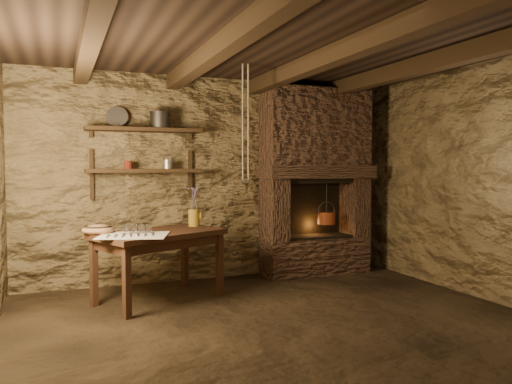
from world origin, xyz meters
name	(u,v)px	position (x,y,z in m)	size (l,w,h in m)	color
floor	(284,327)	(0.00, 0.00, 0.00)	(4.50, 4.50, 0.00)	black
back_wall	(214,179)	(0.00, 2.00, 1.20)	(4.50, 0.04, 2.40)	#483721
front_wall	(469,199)	(0.00, -2.00, 1.20)	(4.50, 0.04, 2.40)	#483721
right_wall	(489,181)	(2.25, 0.00, 1.20)	(0.04, 4.00, 2.40)	#483721
ceiling	(285,38)	(0.00, 0.00, 2.40)	(4.50, 4.00, 0.04)	black
beam_far_left	(92,30)	(-1.50, 0.00, 2.31)	(0.14, 3.95, 0.16)	black
beam_mid_left	(227,43)	(-0.50, 0.00, 2.31)	(0.14, 3.95, 0.16)	black
beam_mid_right	(338,54)	(0.50, 0.00, 2.31)	(0.14, 3.95, 0.16)	black
beam_far_right	(431,63)	(1.50, 0.00, 2.31)	(0.14, 3.95, 0.16)	black
shelf_lower	(145,171)	(-0.85, 1.84, 1.30)	(1.25, 0.30, 0.04)	black
shelf_upper	(144,130)	(-0.85, 1.84, 1.75)	(1.25, 0.30, 0.04)	black
hearth	(315,176)	(1.25, 1.77, 1.23)	(1.43, 0.51, 2.30)	#39261C
work_table	(159,263)	(-0.82, 1.20, 0.38)	(1.41, 1.15, 0.70)	#311B11
linen_cloth	(134,235)	(-1.10, 0.96, 0.71)	(0.62, 0.50, 0.01)	beige
pewter_cutlery_row	(134,234)	(-1.10, 0.94, 0.72)	(0.52, 0.20, 0.01)	gray
drinking_glasses	(134,229)	(-1.08, 1.08, 0.75)	(0.20, 0.06, 0.08)	white
stoneware_jug	(194,209)	(-0.38, 1.47, 0.88)	(0.13, 0.12, 0.42)	olive
wooden_bowl	(98,230)	(-1.40, 1.24, 0.74)	(0.30, 0.30, 0.11)	#956240
iron_stockpot	(160,121)	(-0.67, 1.84, 1.85)	(0.22, 0.22, 0.17)	#292724
tin_pan	(117,117)	(-1.13, 1.94, 1.89)	(0.24, 0.24, 0.03)	#A3A49E
small_kettle	(168,164)	(-0.59, 1.84, 1.37)	(0.15, 0.11, 0.16)	#A3A49E
rusty_tin	(128,165)	(-1.03, 1.84, 1.36)	(0.09, 0.09, 0.09)	maroon
red_pot	(326,217)	(1.39, 1.72, 0.71)	(0.28, 0.28, 0.54)	maroon
hanging_ropes	(245,122)	(0.05, 1.05, 1.80)	(0.08, 0.08, 1.20)	#C7B38C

